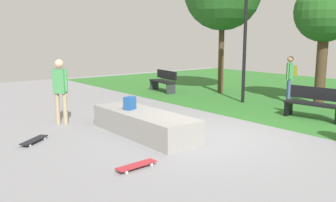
{
  "coord_description": "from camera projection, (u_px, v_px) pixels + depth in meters",
  "views": [
    {
      "loc": [
        5.87,
        -5.97,
        2.33
      ],
      "look_at": [
        -1.09,
        -0.45,
        0.74
      ],
      "focal_mm": 38.35,
      "sensor_mm": 36.0,
      "label": 1
    }
  ],
  "objects": [
    {
      "name": "skateboard_spare",
      "position": [
        34.0,
        140.0,
        8.0
      ],
      "size": [
        0.65,
        0.75,
        0.08
      ],
      "color": "black",
      "rests_on": "ground_plane"
    },
    {
      "name": "park_bench_center_lawn",
      "position": [
        314.0,
        103.0,
        10.28
      ],
      "size": [
        1.64,
        0.64,
        0.91
      ],
      "color": "black",
      "rests_on": "ground_plane"
    },
    {
      "name": "lamp_post",
      "position": [
        245.0,
        36.0,
        12.57
      ],
      "size": [
        0.28,
        0.28,
        3.88
      ],
      "color": "black",
      "rests_on": "ground_plane"
    },
    {
      "name": "skater_performing_trick",
      "position": [
        60.0,
        87.0,
        9.54
      ],
      "size": [
        0.37,
        0.36,
        1.76
      ],
      "color": "tan",
      "rests_on": "ground_plane"
    },
    {
      "name": "park_bench_near_lamppost",
      "position": [
        164.0,
        81.0,
        15.47
      ],
      "size": [
        1.65,
        0.7,
        0.91
      ],
      "color": "black",
      "rests_on": "ground_plane"
    },
    {
      "name": "backpack_on_ledge",
      "position": [
        130.0,
        103.0,
        8.87
      ],
      "size": [
        0.29,
        0.33,
        0.32
      ],
      "primitive_type": "cube",
      "rotation": [
        0.0,
        0.0,
        1.95
      ],
      "color": "#1E4C8C",
      "rests_on": "concrete_ledge"
    },
    {
      "name": "pedestrian_with_backpack",
      "position": [
        290.0,
        75.0,
        12.88
      ],
      "size": [
        0.45,
        0.44,
        1.66
      ],
      "color": "#3F5184",
      "rests_on": "ground_plane"
    },
    {
      "name": "ground_plane",
      "position": [
        211.0,
        136.0,
        8.59
      ],
      "size": [
        28.0,
        28.0,
        0.0
      ],
      "primitive_type": "plane",
      "color": "gray"
    },
    {
      "name": "concrete_ledge",
      "position": [
        144.0,
        123.0,
        8.65
      ],
      "size": [
        3.16,
        1.03,
        0.56
      ],
      "primitive_type": "cube",
      "color": "gray",
      "rests_on": "ground_plane"
    },
    {
      "name": "skateboard_by_ledge",
      "position": [
        137.0,
        165.0,
        6.43
      ],
      "size": [
        0.25,
        0.81,
        0.08
      ],
      "color": "#A5262D",
      "rests_on": "ground_plane"
    },
    {
      "name": "tree_leaning_ash",
      "position": [
        325.0,
        13.0,
        11.95
      ],
      "size": [
        2.04,
        2.04,
        4.2
      ],
      "color": "#42301E",
      "rests_on": "grass_lawn"
    }
  ]
}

